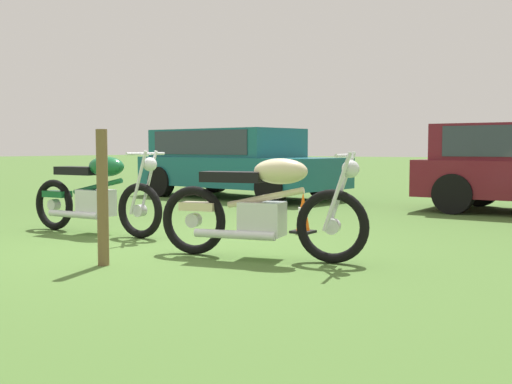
{
  "coord_description": "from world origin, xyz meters",
  "views": [
    {
      "loc": [
        4.55,
        -4.88,
        1.05
      ],
      "look_at": [
        0.65,
        0.87,
        0.55
      ],
      "focal_mm": 43.73,
      "sensor_mm": 36.0,
      "label": 1
    }
  ],
  "objects": [
    {
      "name": "ground_plane",
      "position": [
        0.0,
        0.0,
        0.0
      ],
      "size": [
        120.0,
        120.0,
        0.0
      ],
      "primitive_type": "plane",
      "color": "#476B2D"
    },
    {
      "name": "traffic_cone",
      "position": [
        0.75,
        1.75,
        0.23
      ],
      "size": [
        0.25,
        0.25,
        0.51
      ],
      "color": "#EA590F",
      "rests_on": "ground"
    },
    {
      "name": "motorcycle_cream",
      "position": [
        1.33,
        -0.02,
        0.48
      ],
      "size": [
        2.02,
        0.85,
        1.02
      ],
      "rotation": [
        0.0,
        0.0,
        0.25
      ],
      "color": "black",
      "rests_on": "ground"
    },
    {
      "name": "fence_post_wooden",
      "position": [
        0.33,
        -1.09,
        0.61
      ],
      "size": [
        0.1,
        0.1,
        1.21
      ],
      "primitive_type": "cylinder",
      "color": "brown",
      "rests_on": "ground"
    },
    {
      "name": "car_teal",
      "position": [
        -3.2,
        5.67,
        0.83
      ],
      "size": [
        4.6,
        2.29,
        1.43
      ],
      "rotation": [
        0.0,
        0.0,
        -0.11
      ],
      "color": "#19606B",
      "rests_on": "ground"
    },
    {
      "name": "motorcycle_green",
      "position": [
        -1.28,
        0.26,
        0.48
      ],
      "size": [
        2.09,
        0.64,
        1.02
      ],
      "rotation": [
        0.0,
        0.0,
        0.06
      ],
      "color": "black",
      "rests_on": "ground"
    }
  ]
}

